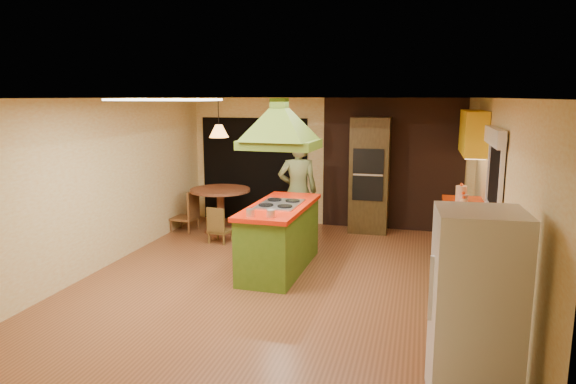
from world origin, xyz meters
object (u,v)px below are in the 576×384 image
(man, at_px, (298,192))
(wall_oven, at_px, (370,175))
(canister_large, at_px, (461,194))
(kitchen_island, at_px, (280,237))
(refrigerator, at_px, (475,310))
(dining_table, at_px, (221,202))

(man, bearing_deg, wall_oven, -149.81)
(canister_large, bearing_deg, kitchen_island, -154.94)
(kitchen_island, height_order, man, man)
(man, relative_size, wall_oven, 0.86)
(kitchen_island, distance_m, refrigerator, 3.77)
(kitchen_island, bearing_deg, man, 93.62)
(kitchen_island, bearing_deg, canister_large, 26.52)
(wall_oven, xyz_separation_m, canister_large, (1.54, -1.33, -0.03))
(canister_large, bearing_deg, refrigerator, -91.96)
(kitchen_island, relative_size, man, 1.07)
(kitchen_island, relative_size, canister_large, 8.15)
(kitchen_island, xyz_separation_m, wall_oven, (1.04, 2.53, 0.58))
(man, relative_size, refrigerator, 1.12)
(refrigerator, bearing_deg, dining_table, 127.86)
(wall_oven, bearing_deg, kitchen_island, -113.23)
(dining_table, distance_m, canister_large, 4.28)
(kitchen_island, xyz_separation_m, canister_large, (2.58, 1.21, 0.55))
(man, distance_m, wall_oven, 1.63)
(wall_oven, distance_m, canister_large, 2.04)
(wall_oven, distance_m, dining_table, 2.83)
(kitchen_island, bearing_deg, dining_table, 134.43)
(man, bearing_deg, kitchen_island, 74.44)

